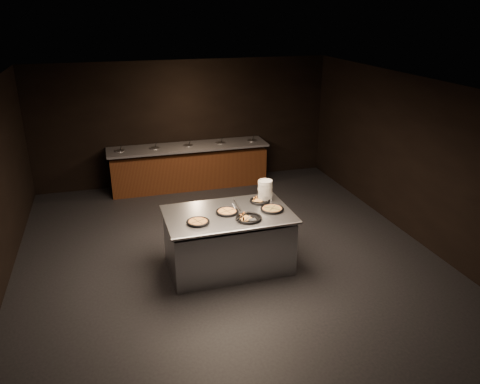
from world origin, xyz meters
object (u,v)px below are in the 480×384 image
(serving_counter, at_px, (228,241))
(pan_cheese_whole, at_px, (227,212))
(pan_veggie_whole, at_px, (198,222))
(plate_stack, at_px, (265,190))

(serving_counter, xyz_separation_m, pan_cheese_whole, (-0.01, 0.01, 0.52))
(pan_veggie_whole, height_order, pan_cheese_whole, same)
(serving_counter, distance_m, plate_stack, 1.07)
(plate_stack, bearing_deg, serving_counter, -153.49)
(pan_veggie_whole, bearing_deg, pan_cheese_whole, 25.01)
(serving_counter, relative_size, pan_veggie_whole, 5.68)
(plate_stack, bearing_deg, pan_cheese_whole, -154.69)
(plate_stack, distance_m, pan_cheese_whole, 0.85)
(plate_stack, relative_size, pan_cheese_whole, 0.93)
(serving_counter, bearing_deg, pan_cheese_whole, 126.47)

